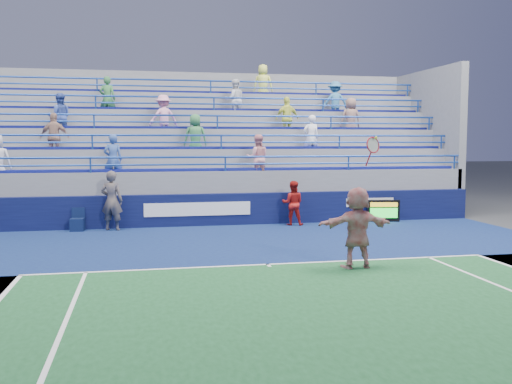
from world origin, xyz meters
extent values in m
plane|color=#333538|center=(0.00, 0.00, 0.00)|extent=(120.00, 120.00, 0.00)
cube|color=#0F1A4E|center=(0.00, 2.20, 0.01)|extent=(18.00, 8.40, 0.02)
cube|color=white|center=(0.00, 0.00, 0.02)|extent=(11.00, 0.10, 0.01)
cube|color=white|center=(0.00, -0.10, 0.02)|extent=(0.08, 0.30, 0.01)
cube|color=#090E34|center=(0.00, 6.50, 0.55)|extent=(18.00, 0.30, 1.10)
cube|color=white|center=(-1.00, 6.34, 0.60)|extent=(3.60, 0.02, 0.45)
cube|color=white|center=(5.20, 6.34, 0.70)|extent=(1.80, 0.02, 0.30)
cube|color=slate|center=(0.00, 9.45, 0.55)|extent=(18.00, 5.60, 1.10)
cube|color=slate|center=(0.00, 9.45, 0.93)|extent=(18.00, 5.60, 1.85)
cube|color=navy|center=(0.00, 7.10, 1.90)|extent=(17.40, 0.45, 0.10)
cylinder|color=#1C4299|center=(0.00, 6.70, 2.35)|extent=(18.00, 0.07, 0.07)
cube|color=slate|center=(0.00, 9.95, 1.30)|extent=(18.00, 4.60, 2.60)
cube|color=navy|center=(0.00, 8.10, 2.65)|extent=(17.40, 0.45, 0.10)
cylinder|color=#1C4299|center=(0.00, 7.70, 3.10)|extent=(18.00, 0.07, 0.07)
cube|color=slate|center=(0.00, 10.45, 1.68)|extent=(18.00, 3.60, 3.35)
cube|color=navy|center=(0.00, 9.10, 3.40)|extent=(17.40, 0.45, 0.10)
cylinder|color=#1C4299|center=(0.00, 8.70, 3.85)|extent=(18.00, 0.07, 0.07)
cube|color=slate|center=(0.00, 10.95, 2.05)|extent=(18.00, 2.60, 4.10)
cube|color=navy|center=(0.00, 10.10, 4.15)|extent=(17.40, 0.45, 0.10)
cylinder|color=#1C4299|center=(0.00, 9.70, 4.60)|extent=(18.00, 0.07, 0.07)
cube|color=slate|center=(0.00, 11.45, 2.42)|extent=(18.00, 1.60, 4.85)
cube|color=navy|center=(0.00, 11.10, 4.90)|extent=(17.40, 0.45, 0.10)
cylinder|color=#1C4299|center=(0.00, 10.70, 5.35)|extent=(18.00, 0.07, 0.07)
imported|color=#8F6A5F|center=(5.47, 9.10, 3.78)|extent=(0.84, 0.56, 1.70)
imported|color=#3A8149|center=(-0.89, 8.10, 3.03)|extent=(0.84, 0.55, 1.70)
imported|color=white|center=(0.89, 10.10, 4.53)|extent=(0.90, 0.74, 1.70)
imported|color=tan|center=(-5.79, 8.10, 3.03)|extent=(1.04, 0.52, 1.70)
imported|color=white|center=(3.51, 8.10, 3.03)|extent=(0.63, 0.42, 1.70)
imported|color=#3852AA|center=(-5.74, 9.10, 3.78)|extent=(0.90, 0.75, 1.70)
imported|color=#36783F|center=(-4.08, 10.10, 4.53)|extent=(0.69, 0.52, 1.70)
imported|color=#335299|center=(-3.79, 7.10, 2.28)|extent=(0.64, 0.44, 1.70)
imported|color=teal|center=(5.15, 10.10, 4.53)|extent=(1.16, 0.74, 1.70)
imported|color=pink|center=(1.22, 7.10, 2.28)|extent=(0.88, 0.71, 1.70)
imported|color=#E8F05D|center=(2.83, 9.10, 3.78)|extent=(1.06, 0.61, 1.70)
imported|color=#F0FE62|center=(2.28, 11.10, 5.28)|extent=(0.94, 0.73, 1.70)
imported|color=#F9A1C7|center=(-1.99, 9.10, 3.78)|extent=(1.23, 0.91, 1.70)
cube|color=black|center=(5.63, 6.14, 0.40)|extent=(1.15, 0.36, 0.79)
cube|color=gold|center=(5.63, 6.07, 0.63)|extent=(0.97, 0.02, 0.16)
cube|color=#19E533|center=(5.63, 6.07, 0.34)|extent=(0.97, 0.02, 0.36)
cube|color=#0C173A|center=(-4.90, 6.12, 0.21)|extent=(0.45, 0.45, 0.42)
cube|color=#0C173A|center=(-4.90, 6.31, 0.58)|extent=(0.42, 0.08, 0.33)
imported|color=silver|center=(1.93, -0.70, 0.94)|extent=(1.74, 0.56, 1.88)
torus|color=#B01522|center=(2.28, -0.70, 2.81)|extent=(0.39, 0.22, 0.38)
cylinder|color=#B01522|center=(2.18, -0.70, 2.50)|extent=(0.08, 0.21, 0.34)
sphere|color=yellow|center=(2.33, -0.75, 2.98)|extent=(0.07, 0.07, 0.07)
imported|color=#141D37|center=(-3.81, 6.04, 0.98)|extent=(0.82, 0.67, 1.95)
imported|color=#A61613|center=(2.23, 5.99, 0.77)|extent=(0.88, 0.77, 1.53)
camera|label=1|loc=(-2.88, -12.82, 2.91)|focal=40.00mm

